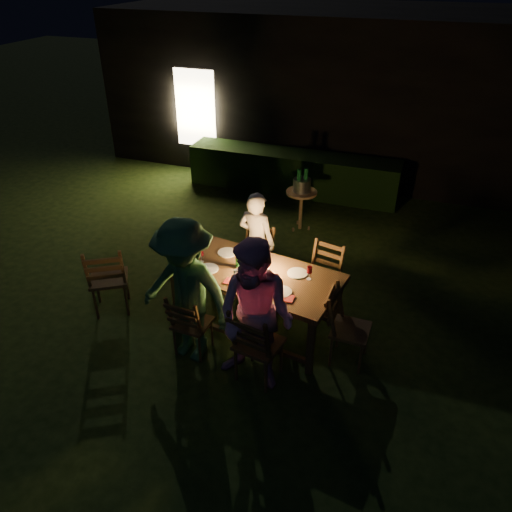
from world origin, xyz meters
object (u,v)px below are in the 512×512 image
(person_house_side, at_px, (256,242))
(chair_far_right, at_px, (320,290))
(chair_spare, at_px, (111,290))
(bottle_bucket_b, at_px, (306,182))
(person_opp_left, at_px, (186,292))
(side_table, at_px, (301,196))
(bottle_table, at_px, (238,258))
(chair_far_left, at_px, (255,271))
(chair_end, at_px, (348,340))
(ice_bucket, at_px, (302,185))
(dining_table, at_px, (256,278))
(bottle_bucket_a, at_px, (299,183))
(chair_near_left, at_px, (192,333))
(chair_near_right, at_px, (258,356))
(person_opp_right, at_px, (256,317))
(lantern, at_px, (262,261))

(person_house_side, bearing_deg, chair_far_right, 177.15)
(chair_spare, relative_size, bottle_bucket_b, 3.39)
(person_opp_left, height_order, side_table, person_opp_left)
(side_table, bearing_deg, bottle_table, -91.19)
(chair_far_left, xyz_separation_m, person_opp_left, (-0.26, -1.57, 0.62))
(chair_end, bearing_deg, ice_bucket, -153.64)
(person_opp_left, distance_m, ice_bucket, 3.58)
(chair_end, xyz_separation_m, chair_spare, (-3.17, -0.10, 0.03))
(dining_table, xyz_separation_m, ice_bucket, (-0.19, 2.82, 0.06))
(dining_table, height_order, chair_spare, chair_spare)
(person_house_side, bearing_deg, bottle_bucket_a, -82.91)
(chair_near_left, xyz_separation_m, chair_near_right, (0.89, -0.15, 0.04))
(person_opp_left, relative_size, side_table, 2.56)
(bottle_table, height_order, ice_bucket, bottle_table)
(bottle_bucket_b, bearing_deg, ice_bucket, -141.34)
(bottle_bucket_a, bearing_deg, person_opp_right, -81.44)
(chair_end, height_order, person_opp_left, person_opp_left)
(chair_spare, height_order, person_opp_left, person_opp_left)
(chair_end, bearing_deg, chair_far_right, -146.57)
(chair_end, bearing_deg, chair_near_right, -53.23)
(chair_near_right, xyz_separation_m, chair_end, (0.89, 0.63, -0.02))
(person_opp_right, relative_size, side_table, 2.54)
(chair_near_right, bearing_deg, chair_far_right, 86.93)
(bottle_bucket_b, bearing_deg, dining_table, -87.22)
(chair_spare, bearing_deg, dining_table, -22.38)
(chair_near_left, relative_size, chair_near_right, 0.87)
(person_opp_right, distance_m, bottle_bucket_a, 3.70)
(ice_bucket, bearing_deg, lantern, -84.93)
(dining_table, bearing_deg, chair_spare, -161.88)
(chair_near_right, xyz_separation_m, lantern, (-0.26, 0.88, 0.69))
(ice_bucket, height_order, bottle_bucket_b, bottle_bucket_b)
(chair_near_right, height_order, chair_spare, chair_spare)
(chair_near_right, height_order, bottle_bucket_a, chair_near_right)
(dining_table, height_order, person_house_side, person_house_side)
(chair_far_left, height_order, bottle_table, bottle_table)
(person_opp_left, relative_size, bottle_table, 6.51)
(chair_near_left, bearing_deg, ice_bucket, 86.60)
(chair_spare, xyz_separation_m, bottle_bucket_a, (1.72, 3.08, 0.55))
(chair_far_right, height_order, chair_end, chair_end)
(dining_table, distance_m, person_opp_left, 0.95)
(chair_near_left, bearing_deg, chair_far_right, 50.47)
(chair_spare, distance_m, bottle_table, 1.87)
(chair_near_left, distance_m, person_opp_right, 1.10)
(chair_far_right, bearing_deg, bottle_bucket_a, -54.11)
(chair_spare, bearing_deg, ice_bucket, 29.22)
(ice_bucket, bearing_deg, chair_near_right, -82.08)
(side_table, relative_size, bottle_bucket_b, 2.23)
(ice_bucket, bearing_deg, person_house_side, -93.63)
(chair_far_left, height_order, lantern, lantern)
(person_house_side, bearing_deg, bottle_table, 103.71)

